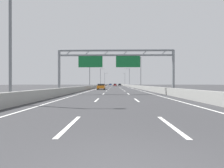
# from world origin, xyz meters

# --- Properties ---
(ground_plane) EXTENTS (260.00, 260.00, 0.00)m
(ground_plane) POSITION_xyz_m (0.00, 100.00, 0.00)
(ground_plane) COLOR #38383A
(lane_dash_left_0) EXTENTS (0.16, 3.00, 0.01)m
(lane_dash_left_0) POSITION_xyz_m (-1.80, 3.50, 0.01)
(lane_dash_left_0) COLOR white
(lane_dash_left_0) RESTS_ON ground_plane
(lane_dash_left_1) EXTENTS (0.16, 3.00, 0.01)m
(lane_dash_left_1) POSITION_xyz_m (-1.80, 12.50, 0.01)
(lane_dash_left_1) COLOR white
(lane_dash_left_1) RESTS_ON ground_plane
(lane_dash_left_2) EXTENTS (0.16, 3.00, 0.01)m
(lane_dash_left_2) POSITION_xyz_m (-1.80, 21.50, 0.01)
(lane_dash_left_2) COLOR white
(lane_dash_left_2) RESTS_ON ground_plane
(lane_dash_left_3) EXTENTS (0.16, 3.00, 0.01)m
(lane_dash_left_3) POSITION_xyz_m (-1.80, 30.50, 0.01)
(lane_dash_left_3) COLOR white
(lane_dash_left_3) RESTS_ON ground_plane
(lane_dash_left_4) EXTENTS (0.16, 3.00, 0.01)m
(lane_dash_left_4) POSITION_xyz_m (-1.80, 39.50, 0.01)
(lane_dash_left_4) COLOR white
(lane_dash_left_4) RESTS_ON ground_plane
(lane_dash_left_5) EXTENTS (0.16, 3.00, 0.01)m
(lane_dash_left_5) POSITION_xyz_m (-1.80, 48.50, 0.01)
(lane_dash_left_5) COLOR white
(lane_dash_left_5) RESTS_ON ground_plane
(lane_dash_left_6) EXTENTS (0.16, 3.00, 0.01)m
(lane_dash_left_6) POSITION_xyz_m (-1.80, 57.50, 0.01)
(lane_dash_left_6) COLOR white
(lane_dash_left_6) RESTS_ON ground_plane
(lane_dash_left_7) EXTENTS (0.16, 3.00, 0.01)m
(lane_dash_left_7) POSITION_xyz_m (-1.80, 66.50, 0.01)
(lane_dash_left_7) COLOR white
(lane_dash_left_7) RESTS_ON ground_plane
(lane_dash_left_8) EXTENTS (0.16, 3.00, 0.01)m
(lane_dash_left_8) POSITION_xyz_m (-1.80, 75.50, 0.01)
(lane_dash_left_8) COLOR white
(lane_dash_left_8) RESTS_ON ground_plane
(lane_dash_left_9) EXTENTS (0.16, 3.00, 0.01)m
(lane_dash_left_9) POSITION_xyz_m (-1.80, 84.50, 0.01)
(lane_dash_left_9) COLOR white
(lane_dash_left_9) RESTS_ON ground_plane
(lane_dash_left_10) EXTENTS (0.16, 3.00, 0.01)m
(lane_dash_left_10) POSITION_xyz_m (-1.80, 93.50, 0.01)
(lane_dash_left_10) COLOR white
(lane_dash_left_10) RESTS_ON ground_plane
(lane_dash_left_11) EXTENTS (0.16, 3.00, 0.01)m
(lane_dash_left_11) POSITION_xyz_m (-1.80, 102.50, 0.01)
(lane_dash_left_11) COLOR white
(lane_dash_left_11) RESTS_ON ground_plane
(lane_dash_left_12) EXTENTS (0.16, 3.00, 0.01)m
(lane_dash_left_12) POSITION_xyz_m (-1.80, 111.50, 0.01)
(lane_dash_left_12) COLOR white
(lane_dash_left_12) RESTS_ON ground_plane
(lane_dash_left_13) EXTENTS (0.16, 3.00, 0.01)m
(lane_dash_left_13) POSITION_xyz_m (-1.80, 120.50, 0.01)
(lane_dash_left_13) COLOR white
(lane_dash_left_13) RESTS_ON ground_plane
(lane_dash_left_14) EXTENTS (0.16, 3.00, 0.01)m
(lane_dash_left_14) POSITION_xyz_m (-1.80, 129.50, 0.01)
(lane_dash_left_14) COLOR white
(lane_dash_left_14) RESTS_ON ground_plane
(lane_dash_left_15) EXTENTS (0.16, 3.00, 0.01)m
(lane_dash_left_15) POSITION_xyz_m (-1.80, 138.50, 0.01)
(lane_dash_left_15) COLOR white
(lane_dash_left_15) RESTS_ON ground_plane
(lane_dash_left_16) EXTENTS (0.16, 3.00, 0.01)m
(lane_dash_left_16) POSITION_xyz_m (-1.80, 147.50, 0.01)
(lane_dash_left_16) COLOR white
(lane_dash_left_16) RESTS_ON ground_plane
(lane_dash_left_17) EXTENTS (0.16, 3.00, 0.01)m
(lane_dash_left_17) POSITION_xyz_m (-1.80, 156.50, 0.01)
(lane_dash_left_17) COLOR white
(lane_dash_left_17) RESTS_ON ground_plane
(lane_dash_right_0) EXTENTS (0.16, 3.00, 0.01)m
(lane_dash_right_0) POSITION_xyz_m (1.80, 3.50, 0.01)
(lane_dash_right_0) COLOR white
(lane_dash_right_0) RESTS_ON ground_plane
(lane_dash_right_1) EXTENTS (0.16, 3.00, 0.01)m
(lane_dash_right_1) POSITION_xyz_m (1.80, 12.50, 0.01)
(lane_dash_right_1) COLOR white
(lane_dash_right_1) RESTS_ON ground_plane
(lane_dash_right_2) EXTENTS (0.16, 3.00, 0.01)m
(lane_dash_right_2) POSITION_xyz_m (1.80, 21.50, 0.01)
(lane_dash_right_2) COLOR white
(lane_dash_right_2) RESTS_ON ground_plane
(lane_dash_right_3) EXTENTS (0.16, 3.00, 0.01)m
(lane_dash_right_3) POSITION_xyz_m (1.80, 30.50, 0.01)
(lane_dash_right_3) COLOR white
(lane_dash_right_3) RESTS_ON ground_plane
(lane_dash_right_4) EXTENTS (0.16, 3.00, 0.01)m
(lane_dash_right_4) POSITION_xyz_m (1.80, 39.50, 0.01)
(lane_dash_right_4) COLOR white
(lane_dash_right_4) RESTS_ON ground_plane
(lane_dash_right_5) EXTENTS (0.16, 3.00, 0.01)m
(lane_dash_right_5) POSITION_xyz_m (1.80, 48.50, 0.01)
(lane_dash_right_5) COLOR white
(lane_dash_right_5) RESTS_ON ground_plane
(lane_dash_right_6) EXTENTS (0.16, 3.00, 0.01)m
(lane_dash_right_6) POSITION_xyz_m (1.80, 57.50, 0.01)
(lane_dash_right_6) COLOR white
(lane_dash_right_6) RESTS_ON ground_plane
(lane_dash_right_7) EXTENTS (0.16, 3.00, 0.01)m
(lane_dash_right_7) POSITION_xyz_m (1.80, 66.50, 0.01)
(lane_dash_right_7) COLOR white
(lane_dash_right_7) RESTS_ON ground_plane
(lane_dash_right_8) EXTENTS (0.16, 3.00, 0.01)m
(lane_dash_right_8) POSITION_xyz_m (1.80, 75.50, 0.01)
(lane_dash_right_8) COLOR white
(lane_dash_right_8) RESTS_ON ground_plane
(lane_dash_right_9) EXTENTS (0.16, 3.00, 0.01)m
(lane_dash_right_9) POSITION_xyz_m (1.80, 84.50, 0.01)
(lane_dash_right_9) COLOR white
(lane_dash_right_9) RESTS_ON ground_plane
(lane_dash_right_10) EXTENTS (0.16, 3.00, 0.01)m
(lane_dash_right_10) POSITION_xyz_m (1.80, 93.50, 0.01)
(lane_dash_right_10) COLOR white
(lane_dash_right_10) RESTS_ON ground_plane
(lane_dash_right_11) EXTENTS (0.16, 3.00, 0.01)m
(lane_dash_right_11) POSITION_xyz_m (1.80, 102.50, 0.01)
(lane_dash_right_11) COLOR white
(lane_dash_right_11) RESTS_ON ground_plane
(lane_dash_right_12) EXTENTS (0.16, 3.00, 0.01)m
(lane_dash_right_12) POSITION_xyz_m (1.80, 111.50, 0.01)
(lane_dash_right_12) COLOR white
(lane_dash_right_12) RESTS_ON ground_plane
(lane_dash_right_13) EXTENTS (0.16, 3.00, 0.01)m
(lane_dash_right_13) POSITION_xyz_m (1.80, 120.50, 0.01)
(lane_dash_right_13) COLOR white
(lane_dash_right_13) RESTS_ON ground_plane
(lane_dash_right_14) EXTENTS (0.16, 3.00, 0.01)m
(lane_dash_right_14) POSITION_xyz_m (1.80, 129.50, 0.01)
(lane_dash_right_14) COLOR white
(lane_dash_right_14) RESTS_ON ground_plane
(lane_dash_right_15) EXTENTS (0.16, 3.00, 0.01)m
(lane_dash_right_15) POSITION_xyz_m (1.80, 138.50, 0.01)
(lane_dash_right_15) COLOR white
(lane_dash_right_15) RESTS_ON ground_plane
(lane_dash_right_16) EXTENTS (0.16, 3.00, 0.01)m
(lane_dash_right_16) POSITION_xyz_m (1.80, 147.50, 0.01)
(lane_dash_right_16) COLOR white
(lane_dash_right_16) RESTS_ON ground_plane
(lane_dash_right_17) EXTENTS (0.16, 3.00, 0.01)m
(lane_dash_right_17) POSITION_xyz_m (1.80, 156.50, 0.01)
(lane_dash_right_17) COLOR white
(lane_dash_right_17) RESTS_ON ground_plane
(edge_line_left) EXTENTS (0.16, 176.00, 0.01)m
(edge_line_left) POSITION_xyz_m (-5.25, 88.00, 0.01)
(edge_line_left) COLOR white
(edge_line_left) RESTS_ON ground_plane
(edge_line_right) EXTENTS (0.16, 176.00, 0.01)m
(edge_line_right) POSITION_xyz_m (5.25, 88.00, 0.01)
(edge_line_right) COLOR white
(edge_line_right) RESTS_ON ground_plane
(barrier_left) EXTENTS (0.45, 220.00, 0.95)m
(barrier_left) POSITION_xyz_m (-6.90, 110.00, 0.47)
(barrier_left) COLOR #9E9E99
(barrier_left) RESTS_ON ground_plane
(barrier_right) EXTENTS (0.45, 220.00, 0.95)m
(barrier_right) POSITION_xyz_m (6.90, 110.00, 0.47)
(barrier_right) COLOR #9E9E99
(barrier_right) RESTS_ON ground_plane
(sign_gantry) EXTENTS (16.47, 0.36, 6.36)m
(sign_gantry) POSITION_xyz_m (-0.22, 20.83, 4.82)
(sign_gantry) COLOR gray
(sign_gantry) RESTS_ON ground_plane
(streetlamp_left_near) EXTENTS (2.58, 0.28, 9.50)m
(streetlamp_left_near) POSITION_xyz_m (-7.47, 9.34, 5.40)
(streetlamp_left_near) COLOR slate
(streetlamp_left_near) RESTS_ON ground_plane
(streetlamp_right_near) EXTENTS (2.58, 0.28, 9.50)m
(streetlamp_right_near) POSITION_xyz_m (7.47, 9.34, 5.40)
(streetlamp_right_near) COLOR slate
(streetlamp_right_near) RESTS_ON ground_plane
(streetlamp_left_mid) EXTENTS (2.58, 0.28, 9.50)m
(streetlamp_left_mid) POSITION_xyz_m (-7.47, 47.18, 5.40)
(streetlamp_left_mid) COLOR slate
(streetlamp_left_mid) RESTS_ON ground_plane
(streetlamp_right_mid) EXTENTS (2.58, 0.28, 9.50)m
(streetlamp_right_mid) POSITION_xyz_m (7.47, 47.18, 5.40)
(streetlamp_right_mid) COLOR slate
(streetlamp_right_mid) RESTS_ON ground_plane
(streetlamp_left_far) EXTENTS (2.58, 0.28, 9.50)m
(streetlamp_left_far) POSITION_xyz_m (-7.47, 85.02, 5.40)
(streetlamp_left_far) COLOR slate
(streetlamp_left_far) RESTS_ON ground_plane
(streetlamp_right_far) EXTENTS (2.58, 0.28, 9.50)m
(streetlamp_right_far) POSITION_xyz_m (7.47, 85.02, 5.40)
(streetlamp_right_far) COLOR slate
(streetlamp_right_far) RESTS_ON ground_plane
(streetlamp_left_distant) EXTENTS (2.58, 0.28, 9.50)m
(streetlamp_left_distant) POSITION_xyz_m (-7.47, 122.87, 5.40)
(streetlamp_left_distant) COLOR slate
(streetlamp_left_distant) RESTS_ON ground_plane
(streetlamp_right_distant) EXTENTS (2.58, 0.28, 9.50)m
(streetlamp_right_distant) POSITION_xyz_m (7.47, 122.87, 5.40)
(streetlamp_right_distant) COLOR slate
(streetlamp_right_distant) RESTS_ON ground_plane
(orange_car) EXTENTS (1.83, 4.20, 1.42)m
(orange_car) POSITION_xyz_m (-3.49, 38.53, 0.74)
(orange_car) COLOR orange
(orange_car) RESTS_ON ground_plane
(black_car) EXTENTS (1.86, 4.24, 1.42)m
(black_car) POSITION_xyz_m (3.42, 111.84, 0.75)
(black_car) COLOR black
(black_car) RESTS_ON ground_plane
(red_car) EXTENTS (1.71, 4.60, 1.46)m
(red_car) POSITION_xyz_m (0.08, 91.96, 0.74)
(red_car) COLOR red
(red_car) RESTS_ON ground_plane
(blue_car) EXTENTS (1.89, 4.16, 1.41)m
(blue_car) POSITION_xyz_m (-3.59, 136.50, 0.73)
(blue_car) COLOR #2347AD
(blue_car) RESTS_ON ground_plane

